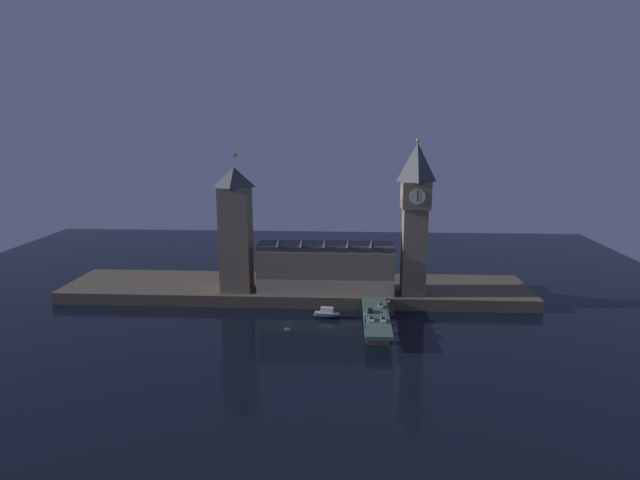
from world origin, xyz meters
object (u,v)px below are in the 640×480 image
victoria_tower (236,229)px  car_southbound_trail (381,306)px  car_northbound_lead (370,311)px  boat_upstream (327,314)px  car_northbound_trail (371,319)px  car_southbound_lead (383,320)px  pedestrian_near_rail (366,320)px  street_lamp_mid (389,306)px  clock_tower (415,214)px  street_lamp_near (365,319)px  pedestrian_mid_walk (387,311)px

victoria_tower → car_southbound_trail: bearing=-20.5°
car_northbound_lead → boat_upstream: (-17.91, 9.69, -5.29)m
car_northbound_trail → car_southbound_lead: (4.49, -0.72, 0.11)m
car_northbound_trail → pedestrian_near_rail: bearing=-139.2°
street_lamp_mid → boat_upstream: bearing=153.4°
boat_upstream → victoria_tower: bearing=154.0°
victoria_tower → clock_tower: bearing=-1.1°
car_northbound_trail → boat_upstream: car_northbound_trail is taller
car_southbound_lead → pedestrian_near_rail: size_ratio=2.78×
victoria_tower → boat_upstream: 57.19m
car_southbound_lead → pedestrian_near_rail: pedestrian_near_rail is taller
victoria_tower → street_lamp_near: victoria_tower is taller
car_northbound_trail → boat_upstream: size_ratio=0.39×
car_southbound_lead → pedestrian_mid_walk: 9.64m
car_northbound_lead → street_lamp_near: bearing=-98.6°
victoria_tower → pedestrian_mid_walk: bearing=-25.0°
pedestrian_near_rail → street_lamp_near: 6.68m
street_lamp_near → street_lamp_mid: (9.79, 14.72, 0.13)m
clock_tower → car_southbound_lead: clock_tower is taller
car_northbound_trail → street_lamp_near: (-2.65, -7.99, 3.06)m
car_southbound_lead → street_lamp_mid: bearing=70.4°
pedestrian_near_rail → street_lamp_near: bearing=-93.8°
clock_tower → car_southbound_trail: 44.54m
clock_tower → victoria_tower: size_ratio=1.10×
street_lamp_near → clock_tower: bearing=64.0°
car_southbound_lead → victoria_tower: bearing=147.9°
victoria_tower → pedestrian_near_rail: 76.49m
car_northbound_trail → boat_upstream: bearing=132.9°
clock_tower → car_northbound_lead: bearing=-124.7°
car_southbound_lead → pedestrian_near_rail: 6.85m
car_southbound_trail → victoria_tower: bearing=159.5°
clock_tower → pedestrian_mid_walk: bearing=-114.0°
clock_tower → car_northbound_trail: clock_tower is taller
boat_upstream → street_lamp_near: bearing=-60.7°
car_northbound_trail → car_southbound_trail: car_southbound_trail is taller
car_northbound_trail → street_lamp_mid: 10.32m
pedestrian_near_rail → street_lamp_mid: size_ratio=0.27×
car_southbound_lead → boat_upstream: bearing=138.3°
car_southbound_trail → pedestrian_near_rail: (-6.74, -17.64, 0.14)m
clock_tower → pedestrian_mid_walk: clock_tower is taller
clock_tower → street_lamp_mid: clock_tower is taller
car_southbound_lead → street_lamp_near: size_ratio=0.79×
pedestrian_near_rail → car_northbound_lead: bearing=78.9°
car_northbound_trail → street_lamp_mid: bearing=43.3°
car_southbound_lead → pedestrian_near_rail: (-6.74, -1.22, 0.14)m
car_southbound_lead → car_southbound_trail: 16.43m
victoria_tower → boat_upstream: victoria_tower is taller
street_lamp_mid → car_southbound_trail: bearing=106.4°
street_lamp_near → pedestrian_mid_walk: bearing=60.6°
car_southbound_lead → street_lamp_near: (-7.14, -7.27, 2.95)m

